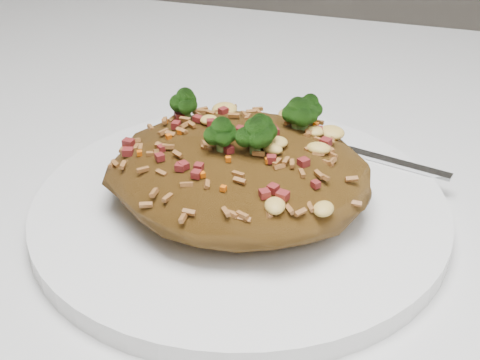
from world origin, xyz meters
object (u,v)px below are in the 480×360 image
dining_table (220,276)px  fork (353,151)px  plate (240,208)px  fried_rice (241,160)px

dining_table → fork: bearing=25.7°
plate → fried_rice: fried_rice is taller
dining_table → plate: 0.11m
plate → dining_table: bearing=126.3°
dining_table → fried_rice: fried_rice is taller
fried_rice → fork: bearing=53.9°
fried_rice → plate: bearing=-112.3°
dining_table → fried_rice: size_ratio=7.04×
plate → fried_rice: (0.00, 0.00, 0.04)m
plate → fork: 0.10m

